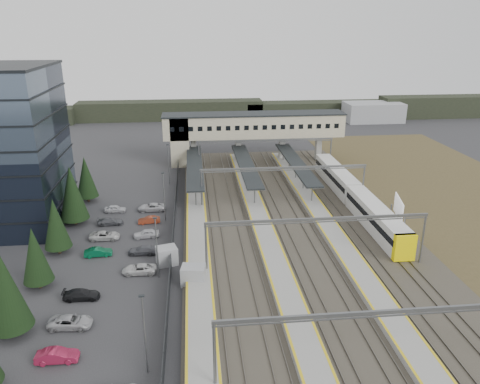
{
  "coord_description": "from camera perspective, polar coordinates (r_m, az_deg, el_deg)",
  "views": [
    {
      "loc": [
        -3.19,
        -60.09,
        29.84
      ],
      "look_at": [
        4.19,
        11.1,
        4.0
      ],
      "focal_mm": 35.0,
      "sensor_mm": 36.0,
      "label": 1
    }
  ],
  "objects": [
    {
      "name": "canopies",
      "position": [
        91.43,
        0.72,
        3.38
      ],
      "size": [
        23.1,
        30.0,
        3.28
      ],
      "color": "black",
      "rests_on": "ground"
    },
    {
      "name": "gantries",
      "position": [
        69.13,
        7.15,
        -0.48
      ],
      "size": [
        28.4,
        62.28,
        7.17
      ],
      "color": "slate",
      "rests_on": "ground"
    },
    {
      "name": "conifer_row",
      "position": [
        64.34,
        -22.47,
        -4.62
      ],
      "size": [
        4.42,
        49.82,
        9.5
      ],
      "color": "black",
      "rests_on": "ground"
    },
    {
      "name": "lampposts",
      "position": [
        66.6,
        -9.62,
        -2.96
      ],
      "size": [
        0.5,
        53.25,
        8.07
      ],
      "color": "slate",
      "rests_on": "ground"
    },
    {
      "name": "rail_corridor",
      "position": [
        72.57,
        4.56,
        -4.24
      ],
      "size": [
        34.0,
        90.0,
        0.92
      ],
      "color": "#37322A",
      "rests_on": "ground"
    },
    {
      "name": "fence",
      "position": [
        71.27,
        -8.09,
        -4.23
      ],
      "size": [
        0.08,
        90.0,
        2.0
      ],
      "color": "#26282B",
      "rests_on": "ground"
    },
    {
      "name": "relay_cabin_far",
      "position": [
        62.56,
        -8.9,
        -7.68
      ],
      "size": [
        3.06,
        2.76,
        2.36
      ],
      "color": "gray",
      "rests_on": "ground"
    },
    {
      "name": "car_park",
      "position": [
        63.89,
        -14.94,
        -8.11
      ],
      "size": [
        10.68,
        44.57,
        1.29
      ],
      "color": "#A1A0A4",
      "rests_on": "ground"
    },
    {
      "name": "footbridge",
      "position": [
        104.98,
        0.17,
        7.8
      ],
      "size": [
        40.4,
        6.4,
        11.2
      ],
      "color": "#A5A084",
      "rests_on": "ground"
    },
    {
      "name": "train",
      "position": [
        82.22,
        13.77,
        -0.47
      ],
      "size": [
        2.93,
        40.71,
        3.69
      ],
      "color": "silver",
      "rests_on": "ground"
    },
    {
      "name": "billboard",
      "position": [
        74.83,
        18.76,
        -1.95
      ],
      "size": [
        1.47,
        5.85,
        5.07
      ],
      "color": "slate",
      "rests_on": "ground"
    },
    {
      "name": "relay_cabin_near",
      "position": [
        57.61,
        -5.7,
        -10.08
      ],
      "size": [
        3.15,
        2.51,
        2.38
      ],
      "color": "gray",
      "rests_on": "ground"
    },
    {
      "name": "ground",
      "position": [
        67.16,
        -2.6,
        -6.55
      ],
      "size": [
        220.0,
        220.0,
        0.0
      ],
      "primitive_type": "plane",
      "color": "#2B2B2D",
      "rests_on": "ground"
    },
    {
      "name": "treeline_far",
      "position": [
        157.06,
        4.13,
        9.94
      ],
      "size": [
        170.0,
        19.0,
        7.0
      ],
      "color": "black",
      "rests_on": "ground"
    }
  ]
}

